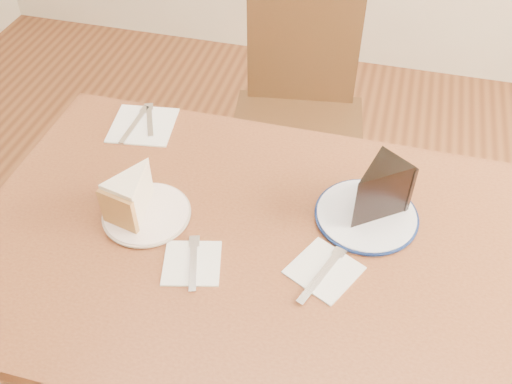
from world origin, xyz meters
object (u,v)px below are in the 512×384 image
Objects in this scene: table at (250,269)px; carrot_cake at (136,193)px; chair_far at (298,120)px; chocolate_cake at (374,195)px; plate_navy at (366,216)px; plate_cream at (147,214)px.

carrot_cake reaches higher than table.
chair_far is 7.51× the size of carrot_cake.
carrot_cake is 0.51m from chocolate_cake.
carrot_cake is (-0.22, -0.75, 0.31)m from chair_far.
chair_far reaches higher than plate_navy.
plate_cream is (-0.24, 0.01, 0.10)m from table.
carrot_cake is 0.93× the size of chocolate_cake.
plate_cream is at bearing 177.43° from table.
chocolate_cake is at bearing 24.91° from carrot_cake.
table is 5.54× the size of plate_navy.
chair_far is 4.76× the size of plate_cream.
table is 10.22× the size of carrot_cake.
chair_far is 0.84m from carrot_cake.
chair_far is at bearing 113.25° from plate_navy.
table is at bearing -2.57° from plate_cream.
plate_cream is 1.58× the size of carrot_cake.
plate_cream is at bearing -14.04° from carrot_cake.
chocolate_cake is (0.24, 0.13, 0.17)m from table.
plate_navy is (0.23, 0.13, 0.10)m from table.
plate_navy is 0.50m from carrot_cake.
carrot_cake is (-0.49, -0.11, 0.05)m from plate_navy.
plate_navy is 1.71× the size of chocolate_cake.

